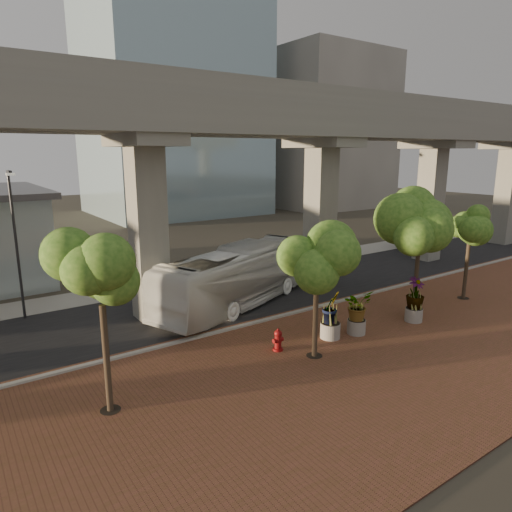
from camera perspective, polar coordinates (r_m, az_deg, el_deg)
ground at (r=26.53m, az=1.05°, el=-6.34°), size 160.00×160.00×0.00m
brick_plaza at (r=21.04m, az=14.18°, el=-11.97°), size 70.00×13.00×0.06m
asphalt_road at (r=28.09m, az=-1.35°, el=-5.20°), size 90.00×8.00×0.04m
curb_strip at (r=25.01m, az=3.75°, el=-7.39°), size 70.00×0.25×0.16m
far_sidewalk at (r=32.63m, az=-6.69°, el=-2.68°), size 90.00×3.00×0.06m
transit_viaduct at (r=26.74m, az=-1.43°, el=9.77°), size 72.00×5.60×12.40m
midrise_block at (r=77.18m, az=8.63°, el=15.16°), size 18.00×16.00×24.00m
transit_bus at (r=26.31m, az=-2.14°, el=-2.63°), size 12.44×7.07×3.41m
parked_car at (r=45.62m, az=19.12°, el=2.21°), size 5.44×3.74×1.70m
fire_hydrant at (r=20.68m, az=2.76°, el=-10.44°), size 0.51×0.46×1.02m
planter_front at (r=22.71m, az=12.56°, el=-6.30°), size 1.99×1.99×2.19m
planter_right at (r=25.13m, az=19.28°, el=-4.63°), size 2.21×2.21×2.36m
planter_left at (r=21.93m, az=9.36°, el=-6.63°), size 2.12×2.12×2.33m
street_tree_far_west at (r=15.48m, az=-18.92°, el=-2.52°), size 3.28×3.28×6.27m
street_tree_near_west at (r=19.13m, az=7.64°, el=-1.03°), size 3.38×3.38×5.67m
street_tree_near_east at (r=25.19m, az=19.88°, el=3.97°), size 4.18×4.18×7.03m
street_tree_far_east at (r=29.62m, az=25.24°, el=3.22°), size 3.09×3.09×5.76m
streetlamp_west at (r=26.43m, az=-27.85°, el=2.30°), size 0.39×1.13×7.81m
streetlamp_east at (r=35.77m, az=6.23°, el=7.29°), size 0.45×1.32×9.08m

